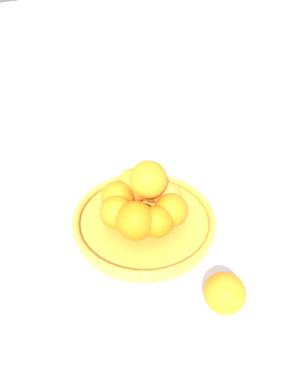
# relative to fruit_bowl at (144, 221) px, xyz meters

# --- Properties ---
(ground_plane) EXTENTS (4.00, 4.00, 0.00)m
(ground_plane) POSITION_rel_fruit_bowl_xyz_m (0.00, 0.00, -0.02)
(ground_plane) COLOR silver
(fruit_bowl) EXTENTS (0.32, 0.32, 0.03)m
(fruit_bowl) POSITION_rel_fruit_bowl_xyz_m (0.00, 0.00, 0.00)
(fruit_bowl) COLOR gold
(fruit_bowl) RESTS_ON ground_plane
(orange_pile) EXTENTS (0.19, 0.19, 0.14)m
(orange_pile) POSITION_rel_fruit_bowl_xyz_m (0.00, -0.00, 0.06)
(orange_pile) COLOR orange
(orange_pile) RESTS_ON fruit_bowl
(stray_orange) EXTENTS (0.08, 0.08, 0.08)m
(stray_orange) POSITION_rel_fruit_bowl_xyz_m (-0.25, -0.03, 0.02)
(stray_orange) COLOR orange
(stray_orange) RESTS_ON ground_plane
(napkin_folded) EXTENTS (0.16, 0.16, 0.01)m
(napkin_folded) POSITION_rel_fruit_bowl_xyz_m (0.26, 0.19, -0.01)
(napkin_folded) COLOR white
(napkin_folded) RESTS_ON ground_plane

